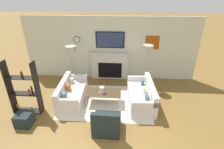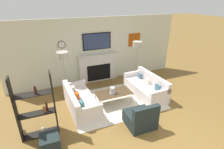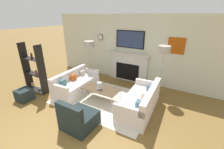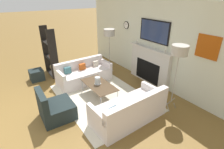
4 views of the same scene
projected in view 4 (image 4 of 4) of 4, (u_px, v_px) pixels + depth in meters
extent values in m
plane|color=brown|center=(4.00, 132.00, 3.93)|extent=(60.00, 60.00, 0.00)
cube|color=silver|center=(154.00, 43.00, 5.67)|extent=(7.38, 0.07, 2.70)
cube|color=beige|center=(149.00, 66.00, 5.93)|extent=(1.67, 0.16, 1.18)
cube|color=black|center=(147.00, 71.00, 5.96)|extent=(1.04, 0.01, 0.71)
cube|color=beige|center=(151.00, 49.00, 5.66)|extent=(1.79, 0.22, 0.04)
cylinder|color=#B2AD9E|center=(137.00, 42.00, 6.09)|extent=(0.04, 0.04, 0.10)
cylinder|color=white|center=(137.00, 40.00, 6.05)|extent=(0.03, 0.03, 0.09)
cylinder|color=#B2AD9E|center=(165.00, 52.00, 5.14)|extent=(0.04, 0.04, 0.10)
cylinder|color=white|center=(166.00, 48.00, 5.10)|extent=(0.03, 0.03, 0.09)
cube|color=black|center=(154.00, 31.00, 5.47)|extent=(1.20, 0.04, 0.69)
cube|color=navy|center=(154.00, 31.00, 5.46)|extent=(1.12, 0.01, 0.62)
cylinder|color=black|center=(126.00, 25.00, 6.53)|extent=(0.28, 0.02, 0.28)
cylinder|color=silver|center=(126.00, 25.00, 6.53)|extent=(0.24, 0.00, 0.24)
cube|color=black|center=(126.00, 24.00, 6.51)|extent=(0.01, 0.00, 0.06)
cube|color=#AC480B|center=(208.00, 47.00, 4.20)|extent=(0.57, 0.02, 0.57)
cube|color=beige|center=(103.00, 97.00, 5.24)|extent=(3.12, 2.25, 0.01)
cube|color=silver|center=(85.00, 76.00, 6.06)|extent=(0.88, 1.85, 0.43)
cube|color=silver|center=(80.00, 64.00, 6.13)|extent=(0.25, 1.82, 0.31)
cube|color=silver|center=(105.00, 63.00, 6.39)|extent=(0.80, 0.14, 0.18)
cube|color=silver|center=(60.00, 75.00, 5.46)|extent=(0.80, 0.14, 0.18)
cube|color=beige|center=(96.00, 64.00, 6.30)|extent=(0.10, 0.19, 0.19)
cube|color=#BE551D|center=(82.00, 67.00, 6.01)|extent=(0.12, 0.22, 0.21)
cube|color=#3F6E74|center=(68.00, 70.00, 5.72)|extent=(0.11, 0.22, 0.21)
cube|color=silver|center=(128.00, 112.00, 4.24)|extent=(0.90, 1.87, 0.44)
cube|color=silver|center=(139.00, 105.00, 3.83)|extent=(0.25, 1.84, 0.34)
cube|color=silver|center=(98.00, 115.00, 3.64)|extent=(0.82, 0.14, 0.18)
cube|color=silver|center=(154.00, 90.00, 4.57)|extent=(0.82, 0.14, 0.18)
cube|color=#406376|center=(114.00, 112.00, 3.72)|extent=(0.13, 0.22, 0.21)
cube|color=beige|center=(132.00, 103.00, 4.02)|extent=(0.11, 0.19, 0.18)
cube|color=#42627A|center=(149.00, 96.00, 4.31)|extent=(0.11, 0.19, 0.19)
cube|color=#1E292A|center=(58.00, 110.00, 4.33)|extent=(0.78, 0.78, 0.39)
cube|color=#1E292A|center=(42.00, 101.00, 4.01)|extent=(0.76, 0.15, 0.41)
cube|color=#4C3823|center=(99.00, 85.00, 5.10)|extent=(1.22, 0.63, 0.02)
cylinder|color=#B7B7BC|center=(82.00, 86.00, 5.48)|extent=(0.02, 0.02, 0.40)
cylinder|color=#B7B7BC|center=(101.00, 103.00, 4.62)|extent=(0.02, 0.02, 0.40)
cylinder|color=#B7B7BC|center=(98.00, 81.00, 5.76)|extent=(0.02, 0.02, 0.40)
cylinder|color=#B7B7BC|center=(118.00, 97.00, 4.90)|extent=(0.02, 0.02, 0.40)
cylinder|color=silver|center=(98.00, 81.00, 5.09)|extent=(0.17, 0.17, 0.22)
cylinder|color=silver|center=(98.00, 82.00, 5.11)|extent=(0.09, 0.09, 0.12)
cylinder|color=silver|center=(98.00, 84.00, 5.13)|extent=(0.19, 0.19, 0.01)
cylinder|color=#9E998E|center=(112.00, 69.00, 6.86)|extent=(0.09, 0.23, 0.27)
cylinder|color=#9E998E|center=(110.00, 67.00, 7.03)|extent=(0.17, 0.19, 0.27)
cylinder|color=#9E998E|center=(107.00, 69.00, 6.89)|extent=(0.23, 0.07, 0.27)
cylinder|color=#9E998E|center=(109.00, 51.00, 6.63)|extent=(0.02, 0.02, 1.17)
cylinder|color=#B2ADA3|center=(109.00, 32.00, 6.33)|extent=(0.42, 0.42, 0.24)
cylinder|color=#9E998E|center=(175.00, 106.00, 4.61)|extent=(0.09, 0.23, 0.29)
cylinder|color=#9E998E|center=(170.00, 102.00, 4.77)|extent=(0.17, 0.19, 0.29)
cylinder|color=#9E998E|center=(167.00, 105.00, 4.64)|extent=(0.23, 0.07, 0.29)
cylinder|color=#9E998E|center=(175.00, 79.00, 4.35)|extent=(0.02, 0.02, 1.25)
cylinder|color=#B2ADA3|center=(180.00, 50.00, 4.03)|extent=(0.39, 0.39, 0.23)
cube|color=black|center=(46.00, 49.00, 6.71)|extent=(0.04, 0.28, 1.77)
cube|color=black|center=(53.00, 55.00, 6.04)|extent=(0.04, 0.28, 1.77)
cube|color=black|center=(53.00, 73.00, 6.74)|extent=(0.94, 0.28, 0.02)
cube|color=black|center=(51.00, 57.00, 6.46)|extent=(0.94, 0.28, 0.01)
cube|color=black|center=(48.00, 42.00, 6.22)|extent=(0.94, 0.28, 0.02)
ellipsoid|color=#984B24|center=(50.00, 56.00, 6.25)|extent=(0.08, 0.08, 0.21)
cylinder|color=#3D1919|center=(52.00, 56.00, 6.22)|extent=(0.05, 0.05, 0.23)
cylinder|color=#3D1919|center=(52.00, 52.00, 6.16)|extent=(0.02, 0.02, 0.06)
ellipsoid|color=tan|center=(51.00, 67.00, 7.02)|extent=(0.10, 0.10, 0.20)
cylinder|color=#3D1919|center=(48.00, 40.00, 6.12)|extent=(0.07, 0.07, 0.18)
cylinder|color=#3D1919|center=(47.00, 37.00, 6.07)|extent=(0.03, 0.03, 0.05)
ellipsoid|color=silver|center=(54.00, 71.00, 6.67)|extent=(0.10, 0.10, 0.16)
cube|color=#1E292A|center=(37.00, 75.00, 6.20)|extent=(0.45, 0.45, 0.38)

